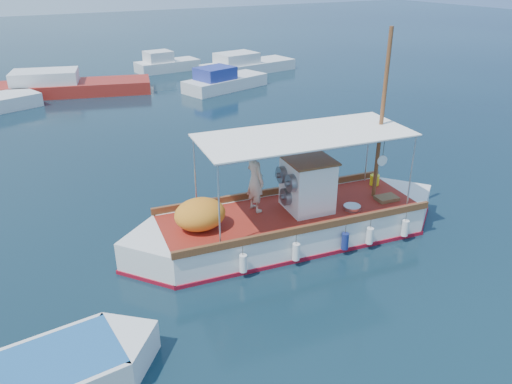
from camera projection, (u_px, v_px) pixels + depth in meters
name	position (u px, v px, depth m)	size (l,w,h in m)	color
ground	(273.00, 232.00, 16.15)	(160.00, 160.00, 0.00)	black
fishing_caique	(289.00, 222.00, 15.52)	(10.61, 3.85, 6.51)	white
bg_boat_n	(66.00, 87.00, 32.65)	(10.48, 5.34, 1.80)	maroon
bg_boat_ne	(223.00, 82.00, 33.88)	(6.31, 3.77, 1.80)	silver
bg_boat_e	(246.00, 66.00, 39.09)	(7.80, 3.66, 1.80)	silver
bg_boat_far_n	(166.00, 65.00, 39.61)	(5.08, 2.48, 1.80)	silver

